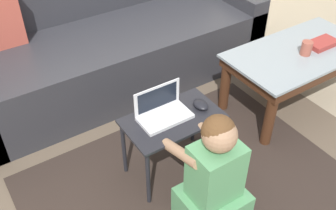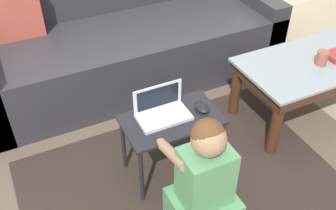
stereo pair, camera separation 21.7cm
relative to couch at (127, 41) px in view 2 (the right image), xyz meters
The scene contains 9 objects.
ground_plane 1.34m from the couch, 96.71° to the right, with size 16.00×16.00×0.00m, color gray.
area_rug 1.35m from the couch, 96.62° to the right, with size 2.51×1.90×0.01m.
couch is the anchor object (origin of this frame).
coffee_table 1.40m from the couch, 47.48° to the right, with size 1.02×0.55×0.45m.
laptop_desk 1.12m from the couch, 97.82° to the right, with size 0.55×0.32×0.41m.
laptop 1.09m from the couch, 100.22° to the right, with size 0.29×0.16×0.18m.
computer_mouse 1.12m from the couch, 88.20° to the right, with size 0.08×0.11×0.04m.
person_seated 1.51m from the couch, 96.37° to the right, with size 0.33×0.43×0.71m.
cup_on_table 1.44m from the couch, 49.19° to the right, with size 0.07×0.07×0.09m.
Camera 2 is at (-0.74, -1.28, 1.84)m, focal length 42.00 mm.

